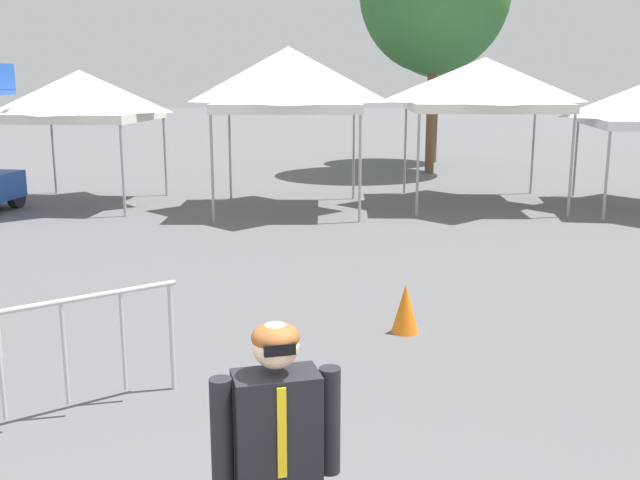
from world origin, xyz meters
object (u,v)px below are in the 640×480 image
Objects in this scene: canopy_tent_left_of_center at (288,79)px; person_foreground at (277,465)px; traffic_cone_lot_center at (405,308)px; canopy_tent_behind_center at (80,96)px; tree_behind_tents_left at (437,23)px; crowd_barrier_by_lift at (63,335)px; canopy_tent_far_right at (484,84)px.

canopy_tent_left_of_center reaches higher than person_foreground.
canopy_tent_left_of_center reaches higher than traffic_cone_lot_center.
tree_behind_tents_left reaches higher than canopy_tent_behind_center.
canopy_tent_behind_center is at bearing 110.12° from crowd_barrier_by_lift.
crowd_barrier_by_lift is at bearing 130.53° from person_foreground.
canopy_tent_left_of_center is at bearing 105.36° from traffic_cone_lot_center.
crowd_barrier_by_lift is (-0.83, -10.49, -2.12)m from canopy_tent_left_of_center.
canopy_tent_far_right reaches higher than crowd_barrier_by_lift.
traffic_cone_lot_center is at bearing -50.35° from canopy_tent_behind_center.
canopy_tent_left_of_center reaches higher than canopy_tent_behind_center.
canopy_tent_behind_center is 11.27m from traffic_cone_lot_center.
crowd_barrier_by_lift is at bearing -141.90° from traffic_cone_lot_center.
canopy_tent_far_right is at bearing -87.54° from tree_behind_tents_left.
canopy_tent_left_of_center is at bearing -166.37° from canopy_tent_far_right.
canopy_tent_left_of_center is 4.50m from canopy_tent_far_right.
crowd_barrier_by_lift is at bearing -94.54° from canopy_tent_left_of_center.
canopy_tent_behind_center is at bearing 114.64° from person_foreground.
canopy_tent_far_right is (4.37, 1.06, -0.11)m from canopy_tent_left_of_center.
person_foreground is 5.07m from traffic_cone_lot_center.
tree_behind_tents_left is 11.22× the size of traffic_cone_lot_center.
canopy_tent_far_right is 0.54× the size of tree_behind_tents_left.
canopy_tent_left_of_center is at bearing -4.89° from canopy_tent_behind_center.
person_foreground is at bearing -65.36° from canopy_tent_behind_center.
canopy_tent_far_right is at bearing 76.81° from traffic_cone_lot_center.
canopy_tent_behind_center is 9.22m from canopy_tent_far_right.
canopy_tent_left_of_center is 1.02× the size of canopy_tent_far_right.
canopy_tent_behind_center is 1.78× the size of person_foreground.
person_foreground is at bearing -84.12° from canopy_tent_left_of_center.
canopy_tent_far_right is (9.19, 0.65, 0.25)m from canopy_tent_behind_center.
traffic_cone_lot_center is (7.05, -8.51, -2.22)m from canopy_tent_behind_center.
canopy_tent_behind_center is at bearing 129.65° from traffic_cone_lot_center.
traffic_cone_lot_center is (-2.14, -9.15, -2.47)m from canopy_tent_far_right.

